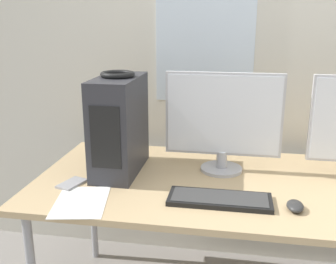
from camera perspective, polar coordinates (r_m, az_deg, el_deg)
name	(u,v)px	position (r m, az deg, el deg)	size (l,w,h in m)	color
wall_back	(306,40)	(2.33, 19.36, 12.43)	(8.00, 0.07, 2.70)	beige
desk	(312,195)	(1.92, 20.21, -8.55)	(2.56, 0.90, 0.74)	tan
pc_tower	(119,125)	(1.91, -7.08, 0.98)	(0.19, 0.42, 0.47)	#2D2D33
headphones	(118,74)	(1.86, -7.34, 8.31)	(0.16, 0.16, 0.03)	black
monitor_main	(223,120)	(1.91, 8.01, 1.67)	(0.56, 0.21, 0.49)	#B7B7BC
keyboard	(220,199)	(1.66, 7.50, -9.64)	(0.43, 0.16, 0.02)	black
mouse	(295,206)	(1.66, 17.97, -10.18)	(0.07, 0.10, 0.03)	#2D2D2D
cell_phone	(72,184)	(1.86, -13.81, -7.27)	(0.12, 0.15, 0.01)	#99999E
paper_sheet_left	(81,202)	(1.69, -12.52, -9.84)	(0.26, 0.33, 0.00)	white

